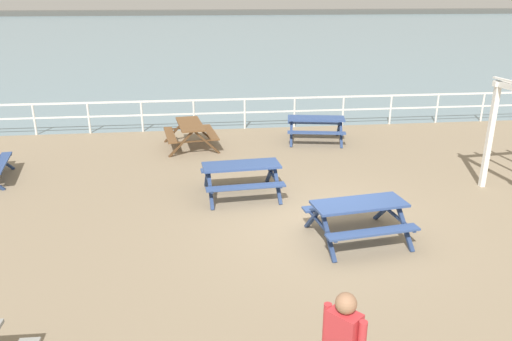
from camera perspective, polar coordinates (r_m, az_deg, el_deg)
The scene contains 8 objects.
ground_plane at distance 10.61m, azimuth 7.59°, elevation -6.48°, with size 30.00×24.00×0.20m, color gray.
sea_band at distance 62.15m, azimuth -4.60°, elevation 15.68°, with size 142.00×90.00×0.01m, color gray.
distant_shoreline at distance 105.06m, azimuth -5.63°, elevation 17.38°, with size 142.00×6.00×1.80m, color #4C4C47.
seaward_railing at distance 17.54m, azimuth 1.59°, elevation 7.29°, with size 23.07×0.07×1.08m.
picnic_table_near_left at distance 9.79m, azimuth 11.72°, elevation -4.65°, with size 1.99×1.75×0.80m.
picnic_table_near_right at distance 16.08m, azimuth 6.89°, elevation 5.39°, with size 2.05×1.82×0.80m.
picnic_table_far_right at distance 11.65m, azimuth -1.69°, elevation -0.16°, with size 1.91×1.66×0.80m.
picnic_table_seaward at distance 15.41m, azimuth -7.55°, elevation 4.72°, with size 1.75×1.99×0.80m.
Camera 1 is at (-2.49, -9.18, 4.60)m, focal length 34.84 mm.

